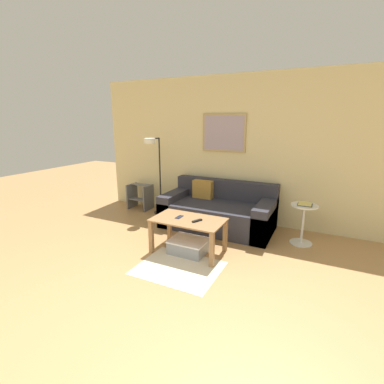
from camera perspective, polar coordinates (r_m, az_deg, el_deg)
The scene contains 12 objects.
ground_plane at distance 2.61m, azimuth -18.67°, elevation -29.90°, with size 16.00×16.00×0.00m, color tan.
wall_back at distance 5.00m, azimuth 9.62°, elevation 8.45°, with size 5.60×0.09×2.55m.
area_rug at distance 3.61m, azimuth -2.75°, elevation -15.28°, with size 1.02×0.82×0.01m, color beige.
couch at distance 4.80m, azimuth 5.38°, elevation -3.99°, with size 1.85×0.96×0.76m.
coffee_table at distance 3.85m, azimuth -0.75°, elevation -6.87°, with size 0.98×0.57×0.48m.
storage_bin at distance 3.94m, azimuth -0.73°, elevation -11.02°, with size 0.51×0.40×0.19m.
floor_lamp at distance 5.22m, azimuth -7.66°, elevation 5.42°, with size 0.27×0.53×1.48m.
side_table at distance 4.42m, azimuth 21.82°, elevation -5.45°, with size 0.38×0.38×0.60m.
book_stack at distance 4.33m, azimuth 22.16°, elevation -2.33°, with size 0.21×0.18×0.03m.
remote_control at distance 3.73m, azimuth 1.05°, elevation -5.91°, with size 0.04×0.15×0.02m, color black.
cell_phone at distance 3.89m, azimuth -2.63°, elevation -5.15°, with size 0.07×0.14×0.01m, color #1E2338.
step_stool at distance 5.85m, azimuth -10.60°, elevation -0.77°, with size 0.45×0.35×0.51m.
Camera 1 is at (1.42, -1.25, 1.80)m, focal length 26.00 mm.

